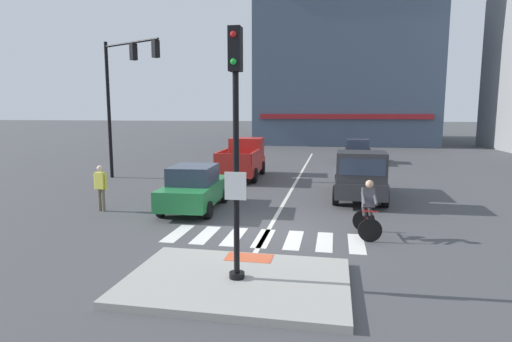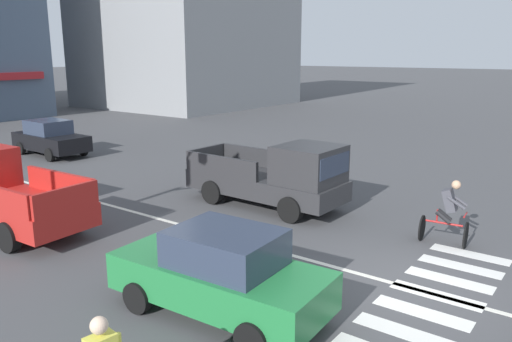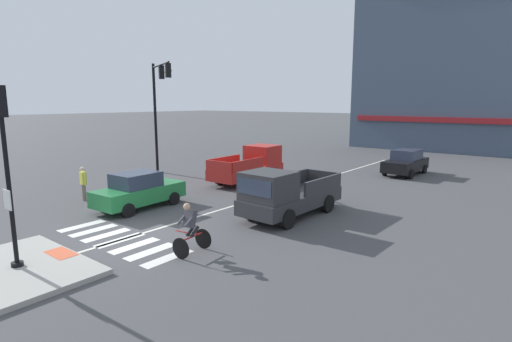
% 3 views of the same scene
% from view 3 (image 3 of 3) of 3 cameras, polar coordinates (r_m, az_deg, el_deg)
% --- Properties ---
extents(ground_plane, '(300.00, 300.00, 0.00)m').
position_cam_3_polar(ground_plane, '(15.11, -16.89, -8.83)').
color(ground_plane, '#474749').
extents(traffic_island, '(4.59, 3.15, 0.15)m').
position_cam_3_polar(traffic_island, '(13.44, -30.95, -11.89)').
color(traffic_island, '#A3A099').
rests_on(traffic_island, ground).
extents(tactile_pad_front, '(1.10, 0.60, 0.01)m').
position_cam_3_polar(tactile_pad_front, '(13.83, -26.16, -10.52)').
color(tactile_pad_front, '#DB5B38').
rests_on(tactile_pad_front, traffic_island).
extents(signal_pole, '(0.44, 0.38, 5.02)m').
position_cam_3_polar(signal_pole, '(12.70, -32.22, 1.24)').
color(signal_pole, black).
rests_on(signal_pole, traffic_island).
extents(crosswalk_stripe_a, '(0.44, 1.80, 0.01)m').
position_cam_3_polar(crosswalk_stripe_a, '(16.93, -23.66, -7.21)').
color(crosswalk_stripe_a, silver).
rests_on(crosswalk_stripe_a, ground).
extents(crosswalk_stripe_b, '(0.44, 1.80, 0.01)m').
position_cam_3_polar(crosswalk_stripe_b, '(16.20, -22.23, -7.87)').
color(crosswalk_stripe_b, silver).
rests_on(crosswalk_stripe_b, ground).
extents(crosswalk_stripe_c, '(0.44, 1.80, 0.01)m').
position_cam_3_polar(crosswalk_stripe_c, '(15.48, -20.65, -8.58)').
color(crosswalk_stripe_c, silver).
rests_on(crosswalk_stripe_c, ground).
extents(crosswalk_stripe_d, '(0.44, 1.80, 0.01)m').
position_cam_3_polar(crosswalk_stripe_d, '(14.78, -18.91, -9.35)').
color(crosswalk_stripe_d, silver).
rests_on(crosswalk_stripe_d, ground).
extents(crosswalk_stripe_e, '(0.44, 1.80, 0.01)m').
position_cam_3_polar(crosswalk_stripe_e, '(14.10, -17.00, -10.18)').
color(crosswalk_stripe_e, silver).
rests_on(crosswalk_stripe_e, ground).
extents(crosswalk_stripe_f, '(0.44, 1.80, 0.01)m').
position_cam_3_polar(crosswalk_stripe_f, '(13.44, -14.88, -11.09)').
color(crosswalk_stripe_f, silver).
rests_on(crosswalk_stripe_f, ground).
extents(crosswalk_stripe_g, '(0.44, 1.80, 0.01)m').
position_cam_3_polar(crosswalk_stripe_g, '(12.80, -12.54, -12.07)').
color(crosswalk_stripe_g, silver).
rests_on(crosswalk_stripe_g, ground).
extents(lane_centre_line, '(0.14, 28.00, 0.01)m').
position_cam_3_polar(lane_centre_line, '(22.09, 4.93, -2.53)').
color(lane_centre_line, silver).
rests_on(lane_centre_line, ground).
extents(traffic_light_mast, '(3.84, 1.96, 7.20)m').
position_cam_3_polar(traffic_light_mast, '(26.45, -13.77, 9.98)').
color(traffic_light_mast, black).
rests_on(traffic_light_mast, ground).
extents(building_corner_left, '(19.64, 21.87, 17.54)m').
position_cam_3_polar(building_corner_left, '(51.18, 28.93, 13.22)').
color(building_corner_left, '#3D4C60').
rests_on(building_corner_left, ground).
extents(car_green_westbound_near, '(2.01, 4.18, 1.64)m').
position_cam_3_polar(car_green_westbound_near, '(18.64, -16.45, -2.69)').
color(car_green_westbound_near, '#237A3D').
rests_on(car_green_westbound_near, ground).
extents(car_black_eastbound_distant, '(1.96, 4.16, 1.64)m').
position_cam_3_polar(car_black_eastbound_distant, '(27.93, 20.66, 1.16)').
color(car_black_eastbound_distant, black).
rests_on(car_black_eastbound_distant, ground).
extents(pickup_truck_red_westbound_far, '(2.21, 5.17, 2.08)m').
position_cam_3_polar(pickup_truck_red_westbound_far, '(23.93, -0.63, 0.84)').
color(pickup_truck_red_westbound_far, red).
rests_on(pickup_truck_red_westbound_far, ground).
extents(pickup_truck_charcoal_eastbound_mid, '(2.16, 5.15, 2.08)m').
position_cam_3_polar(pickup_truck_charcoal_eastbound_mid, '(16.38, 4.22, -3.42)').
color(pickup_truck_charcoal_eastbound_mid, '#2D2D30').
rests_on(pickup_truck_charcoal_eastbound_mid, ground).
extents(cyclist, '(0.76, 1.15, 1.68)m').
position_cam_3_polar(cyclist, '(12.69, -9.37, -7.99)').
color(cyclist, black).
rests_on(cyclist, ground).
extents(pedestrian_at_curb_left, '(0.55, 0.27, 1.67)m').
position_cam_3_polar(pedestrian_at_curb_left, '(20.89, -23.50, -1.31)').
color(pedestrian_at_curb_left, '#6B6051').
rests_on(pedestrian_at_curb_left, ground).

